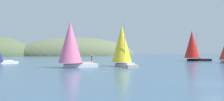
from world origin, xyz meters
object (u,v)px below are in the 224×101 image
at_px(sailboat_pink_spinnaker, 71,43).
at_px(sailboat_yellow_sail, 122,45).
at_px(channel_buoy, 92,63).
at_px(sailboat_red_spinnaker, 192,45).

bearing_deg(sailboat_pink_spinnaker, sailboat_yellow_sail, 2.05).
height_order(sailboat_yellow_sail, channel_buoy, sailboat_yellow_sail).
bearing_deg(sailboat_red_spinnaker, channel_buoy, -168.66).
distance_m(sailboat_red_spinnaker, sailboat_yellow_sail, 34.45).
distance_m(sailboat_red_spinnaker, sailboat_pink_spinnaker, 44.70).
distance_m(sailboat_red_spinnaker, channel_buoy, 36.08).
bearing_deg(channel_buoy, sailboat_yellow_sail, -63.08).
height_order(sailboat_yellow_sail, sailboat_pink_spinnaker, sailboat_pink_spinnaker).
relative_size(sailboat_yellow_sail, sailboat_pink_spinnaker, 0.98).
xyz_separation_m(sailboat_pink_spinnaker, channel_buoy, (6.35, 9.83, -4.59)).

